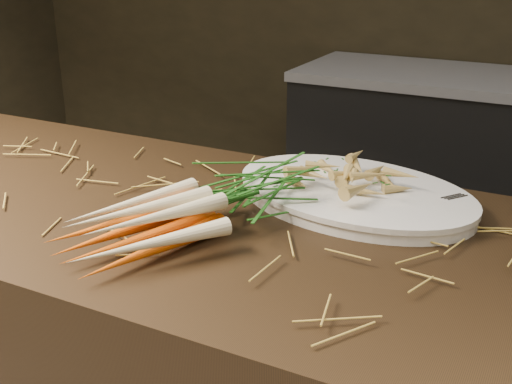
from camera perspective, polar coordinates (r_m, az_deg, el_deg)
back_counter at (r=2.97m, az=21.19°, el=1.38°), size 1.82×0.62×0.84m
straw_bedding at (r=1.16m, az=-2.72°, el=-1.94°), size 1.40×0.60×0.02m
root_veg_bunch at (r=1.12m, az=-3.83°, el=-0.89°), size 0.32×0.52×0.09m
serving_platter at (r=1.24m, az=8.63°, el=-0.30°), size 0.53×0.41×0.03m
roasted_veg_heap at (r=1.23m, az=8.73°, el=1.40°), size 0.26×0.21×0.05m
serving_fork at (r=1.15m, az=15.41°, el=-1.91°), size 0.12×0.16×0.00m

